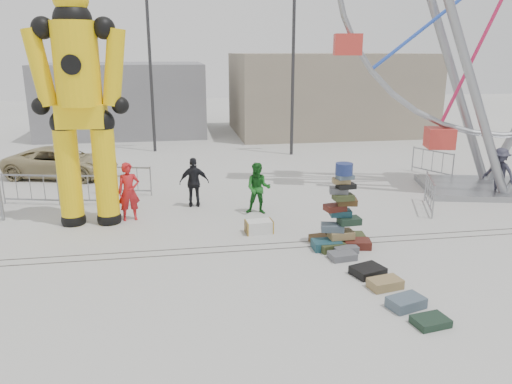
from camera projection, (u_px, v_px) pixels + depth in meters
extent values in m
plane|color=#9E9E99|center=(293.00, 257.00, 13.04)|extent=(90.00, 90.00, 0.00)
cube|color=#47443F|center=(288.00, 248.00, 13.61)|extent=(40.00, 0.04, 0.01)
cube|color=#47443F|center=(285.00, 243.00, 13.99)|extent=(40.00, 0.04, 0.01)
cube|color=gray|center=(327.00, 93.00, 32.42)|extent=(12.00, 8.00, 5.00)
cube|color=gray|center=(125.00, 98.00, 32.38)|extent=(10.00, 8.00, 4.40)
cylinder|color=#2D2D30|center=(293.00, 75.00, 24.74)|extent=(0.16, 0.16, 8.00)
cylinder|color=#2D2D30|center=(151.00, 74.00, 25.55)|extent=(0.16, 0.16, 8.00)
cube|color=#1B4551|center=(327.00, 245.00, 13.52)|extent=(0.76, 0.53, 0.25)
cube|color=#511D15|center=(357.00, 244.00, 13.62)|extent=(0.79, 0.62, 0.23)
cube|color=#4C3418|center=(322.00, 239.00, 13.98)|extent=(0.73, 0.56, 0.21)
cube|color=#374120|center=(352.00, 237.00, 14.07)|extent=(0.74, 0.55, 0.23)
cube|color=slate|center=(345.00, 249.00, 13.30)|extent=(0.69, 0.50, 0.19)
cube|color=black|center=(335.00, 236.00, 14.21)|extent=(0.69, 0.52, 0.21)
cube|color=#967B4C|center=(341.00, 234.00, 13.64)|extent=(0.68, 0.48, 0.21)
cube|color=#4C5E6D|center=(332.00, 227.00, 13.59)|extent=(0.69, 0.55, 0.19)
cube|color=#1B3123|center=(349.00, 221.00, 13.54)|extent=(0.62, 0.44, 0.19)
cube|color=#1B4551|center=(340.00, 213.00, 13.62)|extent=(0.61, 0.44, 0.17)
cube|color=#511D15|center=(335.00, 208.00, 13.51)|extent=(0.62, 0.48, 0.17)
cube|color=#4C3418|center=(347.00, 202.00, 13.45)|extent=(0.59, 0.46, 0.17)
cube|color=#374120|center=(343.00, 197.00, 13.30)|extent=(0.55, 0.39, 0.15)
cube|color=slate|center=(339.00, 190.00, 13.37)|extent=(0.57, 0.46, 0.15)
cube|color=black|center=(346.00, 186.00, 13.27)|extent=(0.50, 0.37, 0.13)
cube|color=#967B4C|center=(341.00, 181.00, 13.27)|extent=(0.49, 0.36, 0.13)
cube|color=#4C5E6D|center=(345.00, 177.00, 13.17)|extent=(0.47, 0.34, 0.11)
cylinder|color=navy|center=(344.00, 169.00, 13.14)|extent=(0.46, 0.46, 0.30)
sphere|color=black|center=(74.00, 219.00, 15.47)|extent=(0.75, 0.75, 0.75)
cylinder|color=yellow|center=(69.00, 175.00, 15.08)|extent=(0.69, 0.69, 3.15)
sphere|color=black|center=(63.00, 123.00, 14.64)|extent=(0.79, 0.79, 0.79)
sphere|color=black|center=(109.00, 218.00, 15.57)|extent=(0.75, 0.75, 0.75)
cylinder|color=yellow|center=(106.00, 174.00, 15.18)|extent=(0.69, 0.69, 3.15)
sphere|color=black|center=(101.00, 122.00, 14.75)|extent=(0.79, 0.79, 0.79)
cube|color=yellow|center=(82.00, 116.00, 14.64)|extent=(1.42, 0.87, 0.69)
cylinder|color=yellow|center=(77.00, 64.00, 14.24)|extent=(1.28, 1.28, 2.36)
sphere|color=black|center=(73.00, 21.00, 13.91)|extent=(1.08, 1.08, 1.08)
sphere|color=black|center=(42.00, 28.00, 13.89)|extent=(0.63, 0.63, 0.63)
cylinder|color=yellow|center=(40.00, 68.00, 14.16)|extent=(0.84, 0.56, 2.21)
sphere|color=black|center=(41.00, 106.00, 14.45)|extent=(0.51, 0.51, 0.51)
sphere|color=black|center=(104.00, 28.00, 14.05)|extent=(0.63, 0.63, 0.63)
cylinder|color=yellow|center=(114.00, 68.00, 14.36)|extent=(0.84, 0.56, 2.21)
sphere|color=black|center=(120.00, 105.00, 14.67)|extent=(0.51, 0.51, 0.51)
cube|color=gray|center=(495.00, 188.00, 19.13)|extent=(5.97, 4.38, 0.21)
cylinder|color=gray|center=(471.00, 77.00, 17.17)|extent=(3.71, 1.18, 8.72)
cylinder|color=gray|center=(453.00, 75.00, 19.02)|extent=(3.71, 1.18, 8.72)
cube|color=red|center=(500.00, 149.00, 18.72)|extent=(1.16, 1.16, 0.75)
cube|color=silver|center=(259.00, 227.00, 14.71)|extent=(0.83, 0.52, 0.37)
cube|color=#374120|center=(331.00, 246.00, 13.45)|extent=(0.79, 0.64, 0.22)
cube|color=slate|center=(342.00, 256.00, 12.88)|extent=(0.72, 0.55, 0.18)
cube|color=black|center=(368.00, 271.00, 11.97)|extent=(0.89, 0.79, 0.20)
cube|color=#967B4C|center=(385.00, 283.00, 11.31)|extent=(0.82, 0.60, 0.22)
cube|color=#4C5E6D|center=(406.00, 302.00, 10.44)|extent=(0.87, 0.69, 0.23)
cube|color=#1B3123|center=(431.00, 321.00, 9.78)|extent=(0.76, 0.60, 0.16)
imported|color=red|center=(129.00, 192.00, 15.64)|extent=(0.75, 0.56, 1.86)
imported|color=#165B1A|center=(258.00, 188.00, 16.29)|extent=(0.97, 0.84, 1.71)
imported|color=black|center=(194.00, 182.00, 17.01)|extent=(1.02, 0.46, 1.71)
imported|color=#2A2A38|center=(499.00, 173.00, 18.12)|extent=(1.11, 1.35, 1.82)
imported|color=tan|center=(62.00, 162.00, 21.06)|extent=(5.03, 3.34, 1.29)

